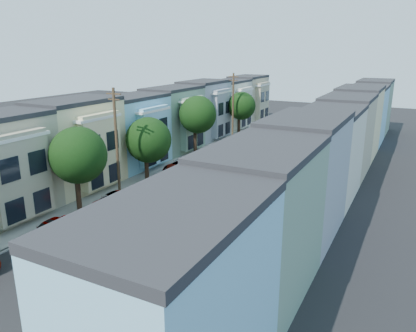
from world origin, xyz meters
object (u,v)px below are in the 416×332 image
utility_pole_near (117,143)px  utility_pole_far (233,108)px  parked_right_c (282,165)px  parked_right_d (304,148)px  lead_sedan (260,159)px  tree_c (148,140)px  parked_left_d (183,165)px  tree_d (197,115)px  motorcycle (133,293)px  tree_far_r (328,120)px  parked_left_c (112,201)px  tree_e (241,106)px  parked_right_b (194,235)px  parked_right_a (142,277)px  tree_b (77,155)px  parked_left_b (50,229)px  fedex_truck (215,175)px

utility_pole_near → utility_pole_far: same height
parked_right_c → parked_right_d: parked_right_c is taller
lead_sedan → utility_pole_near: bearing=-115.1°
parked_right_c → parked_right_d: bearing=93.5°
tree_c → lead_sedan: size_ratio=1.71×
tree_c → parked_left_d: size_ratio=1.24×
tree_d → motorcycle: size_ratio=3.53×
tree_far_r → parked_left_d: 23.34m
utility_pole_far → parked_left_d: size_ratio=1.82×
parked_left_c → tree_d: bearing=91.8°
parked_left_c → motorcycle: bearing=-47.6°
motorcycle → tree_e: bearing=96.8°
tree_c → motorcycle: (11.61, -17.74, -3.98)m
lead_sedan → parked_left_d: bearing=-132.5°
parked_left_d → parked_right_b: (9.80, -14.76, -0.12)m
parked_right_a → parked_right_d: bearing=95.8°
lead_sedan → parked_right_a: bearing=-82.4°
tree_b → parked_right_b: bearing=-2.6°
tree_far_r → tree_d: bearing=-133.2°
tree_e → tree_far_r: bearing=1.1°
utility_pole_near → parked_right_c: 19.19m
parked_right_a → parked_right_c: parked_right_c is taller
tree_d → parked_right_d: tree_d is taller
parked_left_b → parked_right_c: parked_left_b is taller
utility_pole_near → parked_left_c: 5.49m
tree_b → motorcycle: tree_b is taller
utility_pole_far → parked_left_b: size_ratio=2.35×
parked_right_b → fedex_truck: bearing=108.7°
utility_pole_near → parked_right_b: bearing=-25.8°
parked_right_c → fedex_truck: bearing=-107.6°
tree_far_r → utility_pole_near: size_ratio=0.54×
parked_right_c → parked_left_b: bearing=-108.4°
parked_left_c → parked_left_d: 12.12m
utility_pole_near → lead_sedan: (7.99, 16.27, -4.49)m
tree_e → fedex_truck: (7.51, -23.68, -3.38)m
tree_d → parked_left_b: size_ratio=1.88×
parked_left_b → parked_right_b: size_ratio=1.08×
tree_e → fedex_truck: 25.07m
parked_left_b → tree_b: bearing=104.7°
parked_left_d → motorcycle: parked_left_d is taller
lead_sedan → parked_right_b: lead_sedan is taller
tree_far_r → parked_left_d: bearing=-120.7°
tree_e → fedex_truck: bearing=-72.4°
tree_far_r → parked_right_b: bearing=-93.3°
parked_right_b → parked_right_c: parked_right_c is taller
parked_right_d → motorcycle: (0.41, -37.39, -0.15)m
parked_left_b → motorcycle: (10.21, -3.39, -0.22)m
utility_pole_far → fedex_truck: utility_pole_far is taller
fedex_truck → parked_right_a: (3.69, -16.91, -1.06)m
tree_c → parked_right_a: bearing=-55.7°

